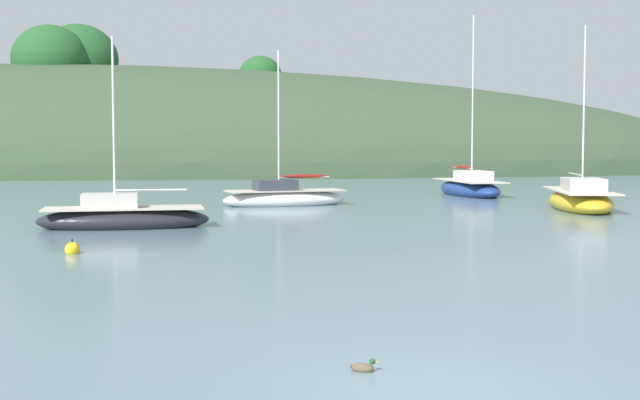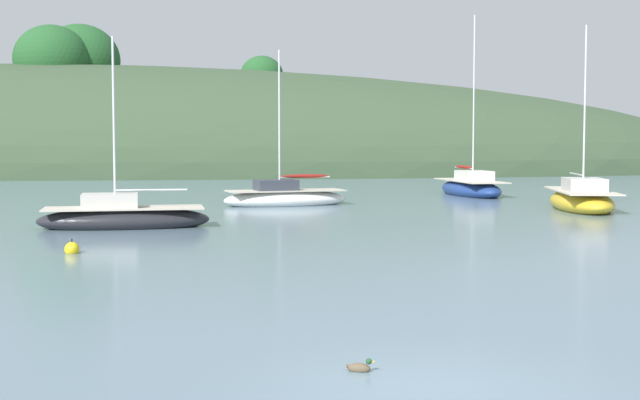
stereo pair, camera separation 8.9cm
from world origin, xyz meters
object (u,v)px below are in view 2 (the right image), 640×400
at_px(sailboat_teal_outer, 581,200).
at_px(duck_straggler, 359,368).
at_px(sailboat_black_sloop, 285,198).
at_px(mooring_buoy_outer, 72,249).
at_px(sailboat_grey_yawl, 123,218).
at_px(sailboat_yellow_far, 471,188).

bearing_deg(sailboat_teal_outer, duck_straggler, -116.40).
height_order(sailboat_teal_outer, duck_straggler, sailboat_teal_outer).
bearing_deg(sailboat_black_sloop, sailboat_teal_outer, -15.02).
bearing_deg(mooring_buoy_outer, sailboat_teal_outer, 35.08).
height_order(sailboat_grey_yawl, sailboat_black_sloop, sailboat_black_sloop).
relative_size(sailboat_grey_yawl, sailboat_yellow_far, 0.68).
height_order(sailboat_black_sloop, duck_straggler, sailboat_black_sloop).
distance_m(sailboat_black_sloop, duck_straggler, 32.63).
relative_size(sailboat_teal_outer, sailboat_yellow_far, 0.82).
relative_size(sailboat_black_sloop, sailboat_yellow_far, 0.74).
xyz_separation_m(sailboat_teal_outer, sailboat_black_sloop, (-14.29, 3.84, -0.06)).
bearing_deg(sailboat_grey_yawl, mooring_buoy_outer, -92.73).
relative_size(sailboat_grey_yawl, duck_straggler, 18.01).
xyz_separation_m(sailboat_grey_yawl, duck_straggler, (6.61, -21.46, -0.34)).
bearing_deg(sailboat_grey_yawl, sailboat_black_sloop, 59.37).
distance_m(sailboat_grey_yawl, sailboat_yellow_far, 26.03).
bearing_deg(sailboat_yellow_far, mooring_buoy_outer, -125.41).
relative_size(sailboat_teal_outer, mooring_buoy_outer, 16.89).
height_order(sailboat_black_sloop, sailboat_yellow_far, sailboat_yellow_far).
xyz_separation_m(sailboat_grey_yawl, sailboat_teal_outer, (20.90, 7.33, 0.06)).
relative_size(sailboat_yellow_far, duck_straggler, 26.61).
height_order(sailboat_yellow_far, mooring_buoy_outer, sailboat_yellow_far).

